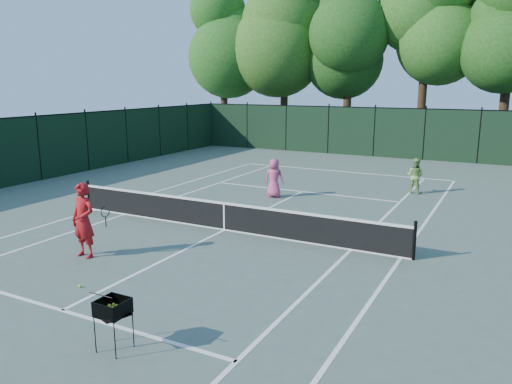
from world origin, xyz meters
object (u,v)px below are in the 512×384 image
at_px(coach, 84,220).
at_px(ball_hopper, 113,308).
at_px(player_pink, 274,178).
at_px(player_green, 415,176).
at_px(loose_ball_midcourt, 80,286).

xyz_separation_m(coach, ball_hopper, (4.07, -3.24, -0.21)).
xyz_separation_m(player_pink, ball_hopper, (2.66, -11.96, 0.00)).
relative_size(player_green, loose_ball_midcourt, 21.74).
bearing_deg(ball_hopper, player_pink, 121.35).
height_order(player_pink, player_green, player_pink).
distance_m(player_green, ball_hopper, 15.55).
relative_size(coach, player_green, 1.36).
distance_m(ball_hopper, loose_ball_midcourt, 3.20).
bearing_deg(coach, player_pink, 83.01).
relative_size(coach, player_pink, 1.28).
bearing_deg(player_green, coach, 74.05).
distance_m(player_pink, ball_hopper, 12.25).
bearing_deg(player_pink, loose_ball_midcourt, 82.84).
relative_size(player_pink, player_green, 1.06).
bearing_deg(loose_ball_midcourt, player_green, 70.52).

